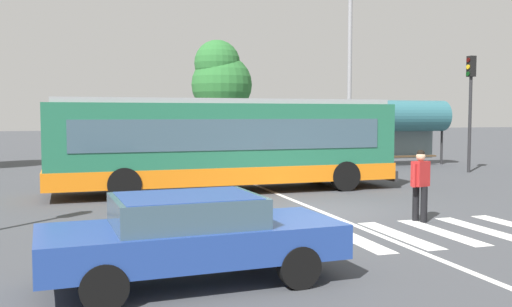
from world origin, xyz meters
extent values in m
plane|color=#424449|center=(0.00, 0.00, 0.00)|extent=(160.00, 160.00, 0.00)
cylinder|color=black|center=(2.42, 5.80, 0.50)|extent=(1.01, 0.32, 1.00)
cylinder|color=black|center=(2.47, 3.46, 0.50)|extent=(1.01, 0.32, 1.00)
cylinder|color=black|center=(-4.80, 5.63, 0.50)|extent=(1.01, 0.32, 1.00)
cylinder|color=black|center=(-4.75, 3.29, 0.50)|extent=(1.01, 0.32, 1.00)
cube|color=#236B4C|center=(-1.39, 4.54, 1.62)|extent=(11.34, 2.82, 2.55)
cube|color=orange|center=(-1.39, 4.54, 0.62)|extent=(11.46, 2.85, 0.55)
cube|color=#3D5666|center=(-1.39, 4.54, 1.93)|extent=(9.99, 2.84, 0.96)
cube|color=#3D5666|center=(4.25, 4.67, 1.83)|extent=(0.09, 2.24, 1.63)
cube|color=black|center=(4.25, 4.67, 2.72)|extent=(0.11, 1.94, 0.28)
cube|color=#99999E|center=(-1.39, 4.54, 2.98)|extent=(10.89, 2.60, 0.16)
cube|color=#28282B|center=(4.36, 4.68, 0.43)|extent=(0.18, 2.55, 0.36)
cylinder|color=black|center=(1.74, -1.91, 0.42)|extent=(0.16, 0.16, 0.85)
cylinder|color=black|center=(1.82, -2.14, 0.42)|extent=(0.16, 0.16, 0.85)
cube|color=#B22323|center=(1.78, -2.03, 1.15)|extent=(0.46, 0.37, 0.60)
cylinder|color=#B22323|center=(1.55, -2.10, 1.12)|extent=(0.10, 0.10, 0.55)
cylinder|color=#B22323|center=(2.01, -1.95, 1.12)|extent=(0.10, 0.10, 0.55)
sphere|color=tan|center=(1.78, -2.03, 1.56)|extent=(0.22, 0.22, 0.22)
sphere|color=black|center=(1.78, -2.03, 1.63)|extent=(0.19, 0.19, 0.19)
cylinder|color=black|center=(-3.01, -4.43, 0.32)|extent=(0.65, 0.24, 0.64)
cylinder|color=black|center=(-2.90, -6.10, 0.32)|extent=(0.65, 0.24, 0.64)
cylinder|color=black|center=(-5.79, -4.60, 0.32)|extent=(0.65, 0.24, 0.64)
cylinder|color=black|center=(-5.68, -6.27, 0.32)|extent=(0.65, 0.24, 0.64)
cube|color=#234293|center=(-4.35, -5.35, 0.64)|extent=(4.61, 2.10, 0.52)
cube|color=#3D5666|center=(-4.44, -5.36, 1.12)|extent=(2.26, 1.74, 0.44)
cube|color=#234293|center=(-4.44, -5.36, 1.30)|extent=(2.07, 1.65, 0.09)
cylinder|color=black|center=(-5.65, 17.54, 0.32)|extent=(0.26, 0.66, 0.64)
cylinder|color=black|center=(-3.99, 17.70, 0.32)|extent=(0.26, 0.66, 0.64)
cylinder|color=black|center=(-5.38, 14.76, 0.32)|extent=(0.26, 0.66, 0.64)
cylinder|color=black|center=(-3.72, 14.93, 0.32)|extent=(0.26, 0.66, 0.64)
cube|color=#C6B793|center=(-4.68, 16.23, 0.64)|extent=(2.25, 4.66, 0.52)
cube|color=#3D5666|center=(-4.68, 16.14, 1.12)|extent=(1.80, 2.31, 0.44)
cube|color=#C6B793|center=(-4.68, 16.14, 1.30)|extent=(1.71, 2.12, 0.09)
cylinder|color=black|center=(-2.84, 17.41, 0.32)|extent=(0.25, 0.65, 0.64)
cylinder|color=black|center=(-1.17, 17.55, 0.32)|extent=(0.25, 0.65, 0.64)
cylinder|color=black|center=(-2.60, 14.63, 0.32)|extent=(0.25, 0.65, 0.64)
cylinder|color=black|center=(-0.93, 14.77, 0.32)|extent=(0.25, 0.65, 0.64)
cube|color=white|center=(-1.89, 16.09, 0.64)|extent=(2.20, 4.64, 0.52)
cube|color=#3D5666|center=(-1.88, 16.00, 1.12)|extent=(1.78, 2.29, 0.44)
cube|color=white|center=(-1.88, 16.00, 1.30)|extent=(1.69, 2.11, 0.09)
cylinder|color=black|center=(-0.18, 17.33, 0.32)|extent=(0.25, 0.65, 0.64)
cylinder|color=black|center=(1.49, 17.47, 0.32)|extent=(0.25, 0.65, 0.64)
cylinder|color=black|center=(0.06, 14.55, 0.32)|extent=(0.25, 0.65, 0.64)
cylinder|color=black|center=(1.73, 14.69, 0.32)|extent=(0.25, 0.65, 0.64)
cube|color=#B7BABF|center=(0.78, 16.01, 0.64)|extent=(2.19, 4.64, 0.52)
cube|color=#3D5666|center=(0.78, 15.92, 1.12)|extent=(1.78, 2.29, 0.44)
cube|color=#B7BABF|center=(0.78, 15.92, 1.30)|extent=(1.69, 2.10, 0.09)
cylinder|color=black|center=(2.53, 17.70, 0.32)|extent=(0.26, 0.66, 0.64)
cylinder|color=black|center=(4.20, 17.86, 0.32)|extent=(0.26, 0.66, 0.64)
cylinder|color=black|center=(2.81, 14.92, 0.32)|extent=(0.26, 0.66, 0.64)
cylinder|color=black|center=(4.47, 15.08, 0.32)|extent=(0.26, 0.66, 0.64)
cube|color=#196B70|center=(3.50, 16.39, 0.64)|extent=(2.25, 4.66, 0.52)
cube|color=#3D5666|center=(3.51, 16.30, 1.12)|extent=(1.80, 2.31, 0.44)
cube|color=#196B70|center=(3.51, 16.30, 1.30)|extent=(1.71, 2.12, 0.09)
cylinder|color=#28282B|center=(10.41, 7.44, 2.10)|extent=(0.14, 0.14, 4.20)
cube|color=black|center=(10.41, 7.44, 4.65)|extent=(0.28, 0.32, 0.90)
cylinder|color=#410907|center=(10.24, 7.44, 4.92)|extent=(0.04, 0.20, 0.20)
cylinder|color=yellow|center=(10.24, 7.44, 4.62)|extent=(0.04, 0.20, 0.20)
cylinder|color=#093B10|center=(10.24, 7.44, 4.32)|extent=(0.04, 0.20, 0.20)
cylinder|color=#28282B|center=(7.48, 11.30, 1.15)|extent=(0.12, 0.12, 2.30)
cylinder|color=#28282B|center=(11.71, 11.30, 1.15)|extent=(0.12, 0.12, 2.30)
cube|color=slate|center=(9.59, 12.00, 1.26)|extent=(4.06, 0.04, 1.93)
cylinder|color=#2D6670|center=(9.59, 11.30, 2.48)|extent=(4.31, 1.54, 1.54)
cube|color=#4C3823|center=(9.59, 11.30, 0.45)|extent=(3.38, 0.36, 0.08)
cylinder|color=#939399|center=(6.31, 10.96, 4.70)|extent=(0.20, 0.20, 9.41)
cylinder|color=brown|center=(2.68, 21.75, 1.55)|extent=(0.36, 0.36, 3.10)
sphere|color=#2D7033|center=(2.68, 21.75, 4.44)|extent=(3.85, 3.85, 3.85)
sphere|color=#2D7033|center=(2.36, 21.62, 5.79)|extent=(2.89, 2.89, 2.89)
cube|color=silver|center=(-1.63, -3.23, 0.00)|extent=(0.45, 2.86, 0.01)
cube|color=silver|center=(-0.58, -3.23, 0.00)|extent=(0.45, 2.86, 0.01)
cube|color=silver|center=(0.47, -3.23, 0.00)|extent=(0.45, 2.86, 0.01)
cube|color=silver|center=(1.52, -3.23, 0.00)|extent=(0.45, 2.86, 0.01)
cube|color=silver|center=(2.57, -3.23, 0.00)|extent=(0.45, 2.86, 0.01)
cube|color=silver|center=(0.08, 2.00, 0.00)|extent=(0.16, 24.00, 0.01)
camera|label=1|loc=(-5.93, -13.80, 2.56)|focal=40.09mm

